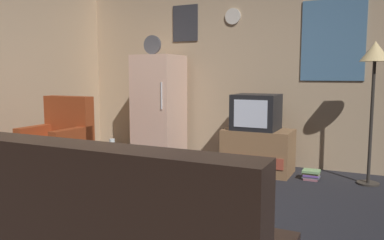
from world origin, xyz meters
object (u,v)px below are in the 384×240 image
(crt_tv, at_px, (256,112))
(wine_glass, at_px, (112,146))
(fridge, at_px, (159,108))
(mug_ceramic_white, at_px, (130,152))
(book_stack, at_px, (311,175))
(standing_lamp, at_px, (375,63))
(armchair, at_px, (58,148))
(tv_stand, at_px, (258,151))
(mug_ceramic_tan, at_px, (108,148))
(coffee_table, at_px, (125,175))
(remote_control, at_px, (113,153))

(crt_tv, distance_m, wine_glass, 1.94)
(fridge, xyz_separation_m, mug_ceramic_white, (0.73, -1.77, -0.25))
(book_stack, bearing_deg, mug_ceramic_white, -131.04)
(fridge, relative_size, mug_ceramic_white, 19.67)
(standing_lamp, bearing_deg, mug_ceramic_white, -139.74)
(mug_ceramic_white, distance_m, armchair, 1.52)
(tv_stand, height_order, crt_tv, crt_tv)
(wine_glass, bearing_deg, book_stack, 44.75)
(fridge, height_order, standing_lamp, fridge)
(crt_tv, relative_size, mug_ceramic_tan, 6.00)
(standing_lamp, xyz_separation_m, armchair, (-3.44, -1.21, -1.02))
(wine_glass, relative_size, mug_ceramic_tan, 1.67)
(wine_glass, xyz_separation_m, armchair, (-1.21, 0.49, -0.20))
(fridge, bearing_deg, crt_tv, -2.86)
(coffee_table, bearing_deg, wine_glass, -110.31)
(remote_control, bearing_deg, book_stack, 13.77)
(coffee_table, bearing_deg, fridge, 109.05)
(mug_ceramic_white, bearing_deg, tv_stand, 66.02)
(fridge, relative_size, armchair, 1.84)
(wine_glass, distance_m, book_stack, 2.35)
(standing_lamp, height_order, mug_ceramic_tan, standing_lamp)
(fridge, xyz_separation_m, armchair, (-0.69, -1.26, -0.42))
(tv_stand, distance_m, remote_control, 1.95)
(mug_ceramic_white, distance_m, book_stack, 2.21)
(standing_lamp, bearing_deg, remote_control, -142.26)
(coffee_table, height_order, mug_ceramic_tan, mug_ceramic_tan)
(coffee_table, relative_size, remote_control, 4.80)
(armchair, distance_m, book_stack, 3.06)
(fridge, distance_m, tv_stand, 1.56)
(mug_ceramic_white, bearing_deg, crt_tv, 66.90)
(tv_stand, relative_size, mug_ceramic_white, 9.33)
(remote_control, bearing_deg, mug_ceramic_tan, 117.46)
(wine_glass, bearing_deg, remote_control, -31.38)
(coffee_table, relative_size, mug_ceramic_tan, 8.00)
(book_stack, bearing_deg, tv_stand, 174.43)
(fridge, relative_size, tv_stand, 2.11)
(fridge, xyz_separation_m, tv_stand, (1.48, -0.07, -0.48))
(wine_glass, relative_size, mug_ceramic_white, 1.67)
(wine_glass, height_order, armchair, armchair)
(coffee_table, bearing_deg, book_stack, 43.23)
(mug_ceramic_white, bearing_deg, book_stack, 48.96)
(armchair, bearing_deg, crt_tv, 28.99)
(fridge, bearing_deg, armchair, -118.81)
(tv_stand, bearing_deg, armchair, -151.34)
(standing_lamp, height_order, armchair, standing_lamp)
(coffee_table, bearing_deg, tv_stand, 59.39)
(standing_lamp, bearing_deg, mug_ceramic_tan, -144.95)
(crt_tv, height_order, book_stack, crt_tv)
(fridge, bearing_deg, remote_control, -73.15)
(tv_stand, xyz_separation_m, mug_ceramic_tan, (-1.07, -1.62, 0.24))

